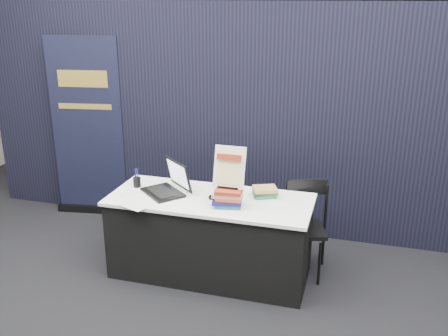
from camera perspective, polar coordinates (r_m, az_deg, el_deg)
floor at (r=4.32m, az=-3.79°, el=-15.41°), size 8.00×8.00×0.00m
wall_back at (r=7.47m, az=6.57°, el=13.66°), size 8.00×0.02×3.50m
drape_partition at (r=5.24m, az=1.84°, el=5.37°), size 6.00×0.08×2.40m
display_table at (r=4.57m, az=-1.56°, el=-7.78°), size 1.80×0.75×0.75m
laptop at (r=4.56m, az=-6.78°, el=-1.91°), size 0.47×0.52×0.29m
mouse at (r=4.41m, az=-1.34°, el=-3.28°), size 0.08×0.11×0.03m
brochure_left at (r=4.55m, az=-9.81°, el=-3.01°), size 0.31×0.23×0.00m
brochure_mid at (r=4.35m, az=-10.15°, el=-4.08°), size 0.33×0.29×0.00m
brochure_right at (r=4.53m, az=-7.61°, el=-2.99°), size 0.29×0.23×0.00m
pen_cup at (r=4.72m, az=-9.92°, el=-1.61°), size 0.08×0.08×0.09m
book_stack_tall at (r=4.22m, az=0.50°, el=-3.36°), size 0.25×0.20×0.16m
book_stack_short at (r=4.45m, az=4.77°, el=-2.72°), size 0.24×0.21×0.09m
info_sign at (r=4.16m, az=0.62°, el=0.03°), size 0.27×0.14×0.37m
pullup_banner at (r=5.89m, az=-15.21°, el=3.30°), size 0.87×0.23×2.04m
stacking_chair at (r=4.64m, az=9.05°, el=-6.28°), size 0.48×0.49×0.85m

